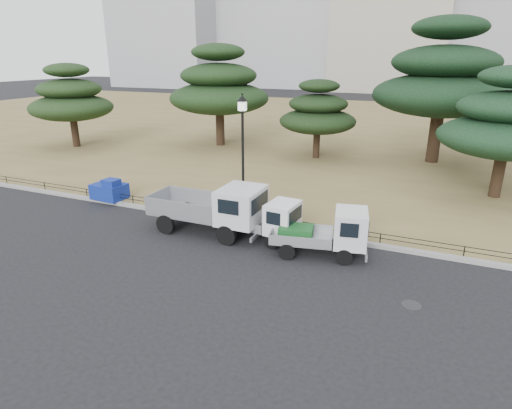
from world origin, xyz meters
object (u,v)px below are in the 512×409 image
at_px(street_lamp, 243,138).
at_px(tarp_pile, 110,190).
at_px(truck_large, 213,206).
at_px(truck_kei_rear, 326,233).
at_px(truck_kei_front, 264,220).

bearing_deg(street_lamp, tarp_pile, 179.88).
distance_m(truck_large, street_lamp, 3.13).
relative_size(truck_large, tarp_pile, 2.85).
distance_m(truck_kei_rear, tarp_pile, 11.94).
xyz_separation_m(truck_kei_rear, tarp_pile, (-11.80, 1.77, -0.33)).
bearing_deg(truck_large, truck_kei_rear, -2.68).
relative_size(truck_large, truck_kei_front, 1.45).
relative_size(street_lamp, tarp_pile, 3.17).
bearing_deg(truck_kei_front, tarp_pile, 176.88).
bearing_deg(truck_kei_rear, truck_kei_front, 159.82).
xyz_separation_m(truck_kei_front, tarp_pile, (-9.15, 1.36, -0.27)).
bearing_deg(tarp_pile, truck_large, -12.53).
relative_size(truck_kei_rear, street_lamp, 0.68).
relative_size(truck_kei_front, truck_kei_rear, 0.91).
distance_m(truck_large, truck_kei_rear, 4.92).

